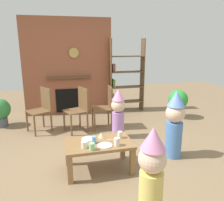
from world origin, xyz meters
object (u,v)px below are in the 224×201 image
at_px(paper_cup_near_left, 92,146).
at_px(paper_cup_far_left, 84,145).
at_px(bookshelf, 125,78).
at_px(paper_plate_front, 88,139).
at_px(potted_plant_short, 0,111).
at_px(paper_cup_far_right, 94,140).
at_px(birthday_cake_slice, 101,135).
at_px(child_by_the_chairs, 118,112).
at_px(paper_cup_near_right, 120,135).
at_px(child_in_pink, 175,123).
at_px(child_with_cone_hat, 152,173).
at_px(dining_chair_right, 106,105).
at_px(potted_plant_tall, 178,101).
at_px(paper_plate_rear, 105,145).
at_px(paper_cup_center, 117,142).
at_px(dining_chair_left, 42,107).
at_px(coffee_table, 99,147).
at_px(dining_chair_middle, 79,107).

relative_size(paper_cup_near_left, paper_cup_far_left, 1.05).
distance_m(bookshelf, paper_plate_front, 2.97).
bearing_deg(potted_plant_short, paper_cup_far_right, -53.29).
relative_size(birthday_cake_slice, child_by_the_chairs, 0.10).
relative_size(bookshelf, paper_cup_near_right, 19.02).
bearing_deg(child_in_pink, paper_cup_near_right, -2.73).
distance_m(paper_cup_far_left, child_by_the_chairs, 1.41).
distance_m(child_with_cone_hat, dining_chair_right, 2.68).
distance_m(child_by_the_chairs, potted_plant_tall, 1.91).
relative_size(paper_cup_near_left, paper_plate_rear, 0.47).
distance_m(paper_cup_far_right, potted_plant_tall, 3.01).
distance_m(bookshelf, paper_cup_center, 3.10).
bearing_deg(dining_chair_right, paper_cup_far_left, 70.62).
distance_m(bookshelf, child_by_the_chairs, 1.86).
bearing_deg(paper_cup_near_right, potted_plant_tall, 41.80).
relative_size(child_with_cone_hat, potted_plant_short, 1.65).
xyz_separation_m(paper_plate_front, dining_chair_left, (-0.70, 1.64, 0.08)).
relative_size(paper_plate_front, dining_chair_left, 0.21).
distance_m(paper_cup_near_left, paper_cup_near_right, 0.54).
relative_size(coffee_table, paper_cup_far_right, 9.63).
xyz_separation_m(bookshelf, paper_cup_far_left, (-1.45, -2.86, -0.41)).
relative_size(paper_cup_near_right, paper_cup_far_right, 1.02).
bearing_deg(paper_cup_near_right, birthday_cake_slice, 160.68).
distance_m(paper_cup_far_right, birthday_cake_slice, 0.22).
height_order(paper_cup_center, paper_plate_rear, paper_cup_center).
relative_size(paper_cup_center, potted_plant_tall, 0.16).
bearing_deg(paper_plate_rear, potted_plant_tall, 41.21).
xyz_separation_m(bookshelf, potted_plant_short, (-2.98, -0.49, -0.53)).
relative_size(paper_cup_center, paper_plate_front, 0.57).
height_order(paper_plate_rear, child_with_cone_hat, child_with_cone_hat).
distance_m(birthday_cake_slice, potted_plant_short, 2.77).
bearing_deg(child_in_pink, bookshelf, -94.43).
relative_size(dining_chair_middle, potted_plant_tall, 1.30).
xyz_separation_m(bookshelf, paper_plate_rear, (-1.17, -2.87, -0.45)).
height_order(paper_cup_far_right, birthday_cake_slice, paper_cup_far_right).
xyz_separation_m(paper_plate_front, child_with_cone_hat, (0.46, -1.20, 0.11)).
xyz_separation_m(coffee_table, birthday_cake_slice, (0.07, 0.16, 0.12)).
distance_m(coffee_table, paper_plate_rear, 0.17).
distance_m(paper_cup_center, paper_plate_rear, 0.17).
xyz_separation_m(paper_cup_far_left, dining_chair_left, (-0.61, 1.90, 0.04)).
distance_m(paper_plate_rear, birthday_cake_slice, 0.30).
xyz_separation_m(bookshelf, coffee_table, (-1.23, -2.73, -0.53)).
xyz_separation_m(paper_cup_far_right, dining_chair_middle, (-0.03, 1.60, 0.04)).
relative_size(child_with_cone_hat, dining_chair_left, 1.14).
relative_size(paper_cup_near_right, paper_plate_rear, 0.49).
distance_m(paper_cup_far_left, child_with_cone_hat, 1.09).
relative_size(child_in_pink, potted_plant_tall, 1.57).
relative_size(coffee_table, potted_plant_tall, 1.36).
distance_m(dining_chair_left, potted_plant_short, 1.05).
bearing_deg(paper_cup_far_right, potted_plant_tall, 37.86).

